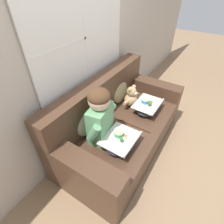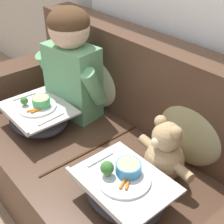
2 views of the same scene
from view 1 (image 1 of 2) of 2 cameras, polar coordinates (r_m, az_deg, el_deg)
ground_plane at (r=2.65m, az=3.38°, el=-10.57°), size 14.00×14.00×0.00m
wall_back_with_window at (r=2.17m, az=-9.50°, el=19.46°), size 8.00×0.08×2.60m
couch at (r=2.42m, az=2.21°, el=-4.58°), size 1.95×0.98×0.98m
throw_pillow_behind_child at (r=2.08m, az=-8.24°, el=-2.10°), size 0.43×0.21×0.44m
throw_pillow_behind_teddy at (r=2.58m, az=2.43°, el=7.30°), size 0.40×0.19×0.41m
child_figure at (r=1.88m, az=-3.97°, el=-0.47°), size 0.49×0.26×0.67m
teddy_bear at (r=2.54m, az=6.34°, el=4.70°), size 0.35×0.24×0.32m
lap_tray_child at (r=1.98m, az=2.58°, el=-9.61°), size 0.41×0.34×0.20m
lap_tray_teddy at (r=2.49m, az=11.42°, el=1.70°), size 0.42×0.32×0.22m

